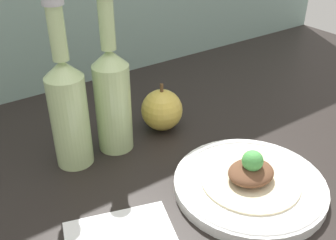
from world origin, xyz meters
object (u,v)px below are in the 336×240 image
Objects in this scene: cider_bottle_right at (113,95)px; apple at (162,110)px; cider_bottle_left at (68,108)px; plated_food at (251,174)px; plate at (249,184)px.

apple is (11.27, 0.60, -6.97)cm from cider_bottle_right.
apple is (19.84, 0.60, -6.97)cm from cider_bottle_left.
apple is at bearing 1.72° from cider_bottle_left.
cider_bottle_right is 13.26cm from apple.
apple reaches higher than plated_food.
plated_food is at bearing -63.18° from cider_bottle_right.
plate is at bearing -90.00° from plated_food.
cider_bottle_left reaches higher than apple.
cider_bottle_left is at bearing 180.00° from cider_bottle_right.
plated_food is 0.55× the size of cider_bottle_right.
apple reaches higher than plate.
plate is 29.03cm from cider_bottle_right.
plate is 0.84× the size of cider_bottle_right.
apple is at bearing 92.33° from plated_food.
cider_bottle_left is (-20.85, 24.28, 10.12)cm from plate.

